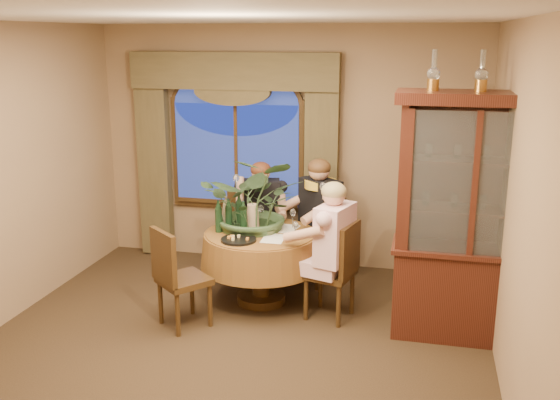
% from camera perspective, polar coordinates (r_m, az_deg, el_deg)
% --- Properties ---
extents(floor, '(5.00, 5.00, 0.00)m').
position_cam_1_polar(floor, '(5.48, -5.29, -14.39)').
color(floor, black).
rests_on(floor, ground).
extents(wall_back, '(4.50, 0.00, 4.50)m').
position_cam_1_polar(wall_back, '(7.31, 0.66, 4.81)').
color(wall_back, '#886C4D').
rests_on(wall_back, ground).
extents(wall_right, '(0.00, 5.00, 5.00)m').
position_cam_1_polar(wall_right, '(4.75, 21.00, -1.70)').
color(wall_right, '#886C4D').
rests_on(wall_right, ground).
extents(ceiling, '(5.00, 5.00, 0.00)m').
position_cam_1_polar(ceiling, '(4.79, -6.11, 16.31)').
color(ceiling, white).
rests_on(ceiling, wall_back).
extents(window, '(1.62, 0.10, 1.32)m').
position_cam_1_polar(window, '(7.41, -4.01, 4.13)').
color(window, navy).
rests_on(window, wall_back).
extents(arched_transom, '(1.60, 0.06, 0.44)m').
position_cam_1_polar(arched_transom, '(7.31, -4.12, 10.15)').
color(arched_transom, navy).
rests_on(arched_transom, wall_back).
extents(drapery_left, '(0.38, 0.14, 2.32)m').
position_cam_1_polar(drapery_left, '(7.75, -11.41, 3.45)').
color(drapery_left, '#453D25').
rests_on(drapery_left, floor).
extents(drapery_right, '(0.38, 0.14, 2.32)m').
position_cam_1_polar(drapery_right, '(7.15, 3.81, 2.77)').
color(drapery_right, '#453D25').
rests_on(drapery_right, floor).
extents(swag_valance, '(2.45, 0.16, 0.42)m').
position_cam_1_polar(swag_valance, '(7.22, -4.34, 11.68)').
color(swag_valance, '#453D25').
rests_on(swag_valance, wall_back).
extents(dining_table, '(1.30, 1.30, 0.75)m').
position_cam_1_polar(dining_table, '(6.41, -1.75, -6.18)').
color(dining_table, maroon).
rests_on(dining_table, floor).
extents(china_cabinet, '(1.37, 0.54, 2.22)m').
position_cam_1_polar(china_cabinet, '(5.70, 16.97, -1.75)').
color(china_cabinet, black).
rests_on(china_cabinet, floor).
extents(oil_lamp_left, '(0.11, 0.11, 0.34)m').
position_cam_1_polar(oil_lamp_left, '(5.47, 13.89, 11.45)').
color(oil_lamp_left, '#A5722D').
rests_on(oil_lamp_left, china_cabinet).
extents(oil_lamp_center, '(0.11, 0.11, 0.34)m').
position_cam_1_polar(oil_lamp_center, '(5.48, 17.98, 11.17)').
color(oil_lamp_center, '#A5722D').
rests_on(oil_lamp_center, china_cabinet).
extents(oil_lamp_right, '(0.11, 0.11, 0.34)m').
position_cam_1_polar(oil_lamp_right, '(5.53, 22.03, 10.85)').
color(oil_lamp_right, '#A5722D').
rests_on(oil_lamp_right, china_cabinet).
extents(chair_right, '(0.51, 0.51, 0.96)m').
position_cam_1_polar(chair_right, '(6.05, 4.57, -6.44)').
color(chair_right, black).
rests_on(chair_right, floor).
extents(chair_back_right, '(0.58, 0.58, 0.96)m').
position_cam_1_polar(chair_back_right, '(6.89, 3.43, -3.73)').
color(chair_back_right, black).
rests_on(chair_back_right, floor).
extents(chair_back, '(0.56, 0.56, 0.96)m').
position_cam_1_polar(chair_back, '(7.14, -2.92, -3.06)').
color(chair_back, black).
rests_on(chair_back, floor).
extents(chair_front_left, '(0.59, 0.59, 0.96)m').
position_cam_1_polar(chair_front_left, '(5.94, -8.77, -7.00)').
color(chair_front_left, black).
rests_on(chair_front_left, floor).
extents(person_pink, '(0.58, 0.61, 1.37)m').
position_cam_1_polar(person_pink, '(5.92, 5.00, -4.82)').
color(person_pink, beige).
rests_on(person_pink, floor).
extents(person_back, '(0.57, 0.54, 1.33)m').
position_cam_1_polar(person_back, '(7.02, -1.73, -1.77)').
color(person_back, black).
rests_on(person_back, floor).
extents(person_scarf, '(0.69, 0.69, 1.42)m').
position_cam_1_polar(person_scarf, '(6.72, 3.67, -2.13)').
color(person_scarf, black).
rests_on(person_scarf, floor).
extents(stoneware_vase, '(0.14, 0.14, 0.27)m').
position_cam_1_polar(stoneware_vase, '(6.34, -2.51, -1.56)').
color(stoneware_vase, '#9F826A').
rests_on(stoneware_vase, dining_table).
extents(centerpiece_plant, '(1.05, 1.17, 0.91)m').
position_cam_1_polar(centerpiece_plant, '(6.25, -2.21, 3.14)').
color(centerpiece_plant, '#324F2F').
rests_on(centerpiece_plant, dining_table).
extents(olive_bowl, '(0.17, 0.17, 0.05)m').
position_cam_1_polar(olive_bowl, '(6.22, -1.21, -2.92)').
color(olive_bowl, '#48562E').
rests_on(olive_bowl, dining_table).
extents(cheese_platter, '(0.34, 0.34, 0.02)m').
position_cam_1_polar(cheese_platter, '(6.03, -3.81, -3.64)').
color(cheese_platter, black).
rests_on(cheese_platter, dining_table).
extents(wine_bottle_0, '(0.07, 0.07, 0.33)m').
position_cam_1_polar(wine_bottle_0, '(6.42, -4.94, -1.09)').
color(wine_bottle_0, tan).
rests_on(wine_bottle_0, dining_table).
extents(wine_bottle_1, '(0.07, 0.07, 0.33)m').
position_cam_1_polar(wine_bottle_1, '(6.32, -4.72, -1.34)').
color(wine_bottle_1, black).
rests_on(wine_bottle_1, dining_table).
extents(wine_bottle_2, '(0.07, 0.07, 0.33)m').
position_cam_1_polar(wine_bottle_2, '(6.21, -3.36, -1.61)').
color(wine_bottle_2, black).
rests_on(wine_bottle_2, dining_table).
extents(wine_bottle_3, '(0.07, 0.07, 0.33)m').
position_cam_1_polar(wine_bottle_3, '(6.48, -3.76, -0.92)').
color(wine_bottle_3, black).
rests_on(wine_bottle_3, dining_table).
extents(wine_bottle_4, '(0.07, 0.07, 0.33)m').
position_cam_1_polar(wine_bottle_4, '(6.28, -5.64, -1.48)').
color(wine_bottle_4, black).
rests_on(wine_bottle_4, dining_table).
extents(tasting_paper_0, '(0.22, 0.31, 0.00)m').
position_cam_1_polar(tasting_paper_0, '(6.08, -0.61, -3.54)').
color(tasting_paper_0, white).
rests_on(tasting_paper_0, dining_table).
extents(tasting_paper_1, '(0.25, 0.33, 0.00)m').
position_cam_1_polar(tasting_paper_1, '(6.38, 0.55, -2.64)').
color(tasting_paper_1, white).
rests_on(tasting_paper_1, dining_table).
extents(wine_glass_person_pink, '(0.07, 0.07, 0.18)m').
position_cam_1_polar(wine_glass_person_pink, '(6.05, 1.42, -2.77)').
color(wine_glass_person_pink, silver).
rests_on(wine_glass_person_pink, dining_table).
extents(wine_glass_person_back, '(0.07, 0.07, 0.18)m').
position_cam_1_polar(wine_glass_person_back, '(6.64, -1.76, -1.18)').
color(wine_glass_person_back, silver).
rests_on(wine_glass_person_back, dining_table).
extents(wine_glass_person_scarf, '(0.07, 0.07, 0.18)m').
position_cam_1_polar(wine_glass_person_scarf, '(6.47, 1.18, -1.60)').
color(wine_glass_person_scarf, silver).
rests_on(wine_glass_person_scarf, dining_table).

